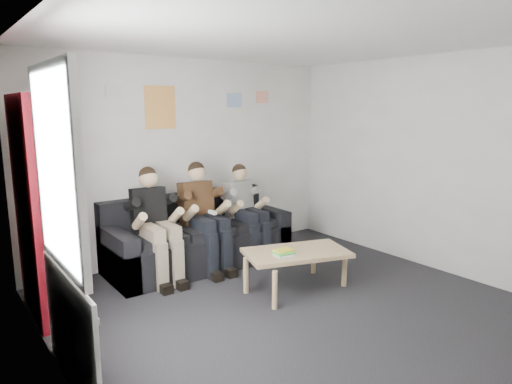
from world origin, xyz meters
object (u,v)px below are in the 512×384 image
person_middle (205,217)px  sofa (197,240)px  bookshelf (43,208)px  person_right (247,212)px  coffee_table (296,256)px  person_left (156,225)px

person_middle → sofa: bearing=95.0°
bookshelf → person_right: size_ratio=1.68×
person_right → coffee_table: bearing=-102.2°
person_middle → person_right: person_middle is taller
sofa → bookshelf: (-1.91, -0.40, 0.76)m
bookshelf → person_right: bearing=5.2°
sofa → bookshelf: 2.10m
coffee_table → person_middle: size_ratio=0.84×
sofa → coffee_table: size_ratio=2.05×
sofa → person_right: size_ratio=1.82×
sofa → bookshelf: bookshelf is taller
sofa → coffee_table: sofa is taller
person_left → person_right: (1.32, 0.00, -0.02)m
coffee_table → person_right: (0.17, 1.21, 0.26)m
coffee_table → person_middle: 1.33m
bookshelf → person_middle: bearing=6.5°
person_left → person_right: person_left is taller
person_middle → person_left: bearing=-175.1°
bookshelf → person_left: 1.33m
coffee_table → person_left: bearing=133.5°
sofa → person_left: 0.78m
person_left → person_middle: (0.66, -0.00, 0.01)m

